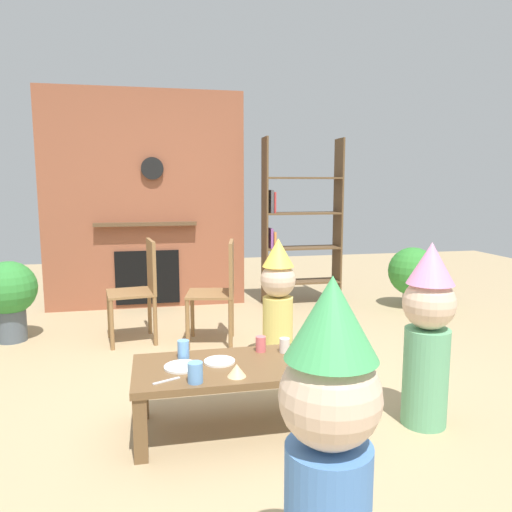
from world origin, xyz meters
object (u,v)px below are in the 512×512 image
(paper_cup_near_left, at_px, (183,349))
(paper_plate_rear, at_px, (219,361))
(paper_cup_far_right, at_px, (285,345))
(potted_plant_short, at_px, (9,293))
(dining_chair_left, at_px, (141,284))
(bookshelf, at_px, (296,231))
(paper_cup_far_left, at_px, (195,372))
(birthday_cake_slice, at_px, (237,370))
(dining_chair_middle, at_px, (221,286))
(child_with_cone_hat, at_px, (329,448))
(child_in_pink, at_px, (428,330))
(coffee_table, at_px, (229,375))
(potted_plant_tall, at_px, (413,272))
(paper_plate_front, at_px, (182,367))
(paper_cup_near_right, at_px, (311,360))
(paper_cup_center, at_px, (261,344))
(child_by_the_chairs, at_px, (278,298))

(paper_cup_near_left, bearing_deg, paper_plate_rear, -29.53)
(paper_cup_far_right, distance_m, potted_plant_short, 2.72)
(dining_chair_left, xyz_separation_m, potted_plant_short, (-1.14, 0.22, -0.08))
(bookshelf, bearing_deg, paper_cup_near_left, -118.83)
(paper_cup_far_left, relative_size, birthday_cake_slice, 1.07)
(dining_chair_middle, bearing_deg, paper_cup_far_left, 88.93)
(child_with_cone_hat, xyz_separation_m, potted_plant_short, (-1.76, 3.27, -0.16))
(child_in_pink, bearing_deg, coffee_table, 0.00)
(birthday_cake_slice, xyz_separation_m, potted_plant_tall, (2.44, 2.53, -0.02))
(paper_cup_far_right, bearing_deg, paper_plate_front, -168.44)
(birthday_cake_slice, bearing_deg, child_in_pink, 0.09)
(coffee_table, relative_size, paper_cup_near_right, 11.52)
(paper_cup_center, height_order, child_with_cone_hat, child_with_cone_hat)
(coffee_table, xyz_separation_m, paper_cup_far_left, (-0.21, -0.21, 0.11))
(bookshelf, xyz_separation_m, dining_chair_left, (-1.73, -1.07, -0.34))
(birthday_cake_slice, distance_m, potted_plant_short, 2.71)
(coffee_table, relative_size, potted_plant_tall, 1.56)
(child_by_the_chairs, bearing_deg, child_in_pink, 55.97)
(bookshelf, height_order, child_by_the_chairs, bookshelf)
(paper_cup_near_left, distance_m, child_with_cone_hat, 1.51)
(paper_cup_near_left, relative_size, potted_plant_tall, 0.16)
(paper_cup_center, height_order, paper_plate_rear, paper_cup_center)
(paper_cup_far_left, relative_size, child_in_pink, 0.10)
(paper_plate_rear, relative_size, birthday_cake_slice, 1.77)
(bookshelf, xyz_separation_m, paper_cup_near_left, (-1.46, -2.66, -0.42))
(bookshelf, relative_size, paper_cup_far_left, 17.83)
(potted_plant_tall, distance_m, potted_plant_short, 4.12)
(paper_cup_near_right, xyz_separation_m, dining_chair_left, (-0.94, 1.89, 0.08))
(paper_cup_near_left, distance_m, dining_chair_middle, 1.44)
(paper_cup_near_left, relative_size, paper_cup_far_right, 1.23)
(paper_cup_near_left, bearing_deg, child_in_pink, -13.72)
(coffee_table, distance_m, potted_plant_short, 2.57)
(paper_cup_near_right, xyz_separation_m, paper_cup_far_left, (-0.64, -0.06, 0.01))
(paper_cup_far_right, xyz_separation_m, paper_plate_rear, (-0.41, -0.09, -0.04))
(paper_cup_near_left, xyz_separation_m, dining_chair_middle, (0.41, 1.38, 0.08))
(coffee_table, distance_m, child_in_pink, 1.16)
(paper_cup_near_left, relative_size, birthday_cake_slice, 1.06)
(child_with_cone_hat, bearing_deg, dining_chair_middle, -5.87)
(dining_chair_middle, bearing_deg, potted_plant_tall, -149.38)
(potted_plant_tall, bearing_deg, paper_cup_far_right, -133.35)
(child_with_cone_hat, relative_size, dining_chair_left, 1.25)
(paper_cup_far_right, height_order, potted_plant_tall, potted_plant_tall)
(paper_cup_far_right, bearing_deg, potted_plant_tall, 46.65)
(child_by_the_chairs, height_order, dining_chair_middle, child_by_the_chairs)
(paper_cup_near_left, bearing_deg, paper_cup_far_left, -84.17)
(paper_plate_front, xyz_separation_m, birthday_cake_slice, (0.27, -0.18, 0.03))
(paper_cup_near_left, bearing_deg, potted_plant_short, 127.93)
(bookshelf, xyz_separation_m, paper_cup_far_left, (-1.42, -3.02, -0.42))
(child_in_pink, bearing_deg, child_with_cone_hat, 57.11)
(paper_plate_rear, bearing_deg, coffee_table, -44.04)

